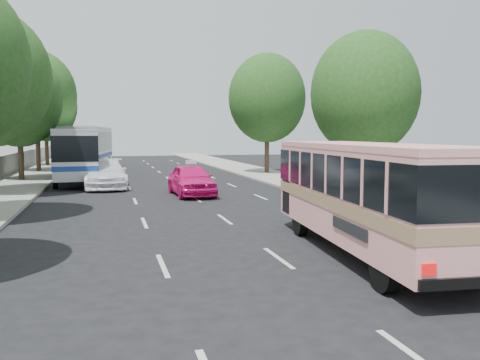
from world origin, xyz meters
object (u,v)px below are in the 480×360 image
object	(u,v)px
pink_bus	(368,186)
tour_coach_rear	(87,145)
pink_taxi	(191,180)
white_pickup	(106,174)
tour_coach_front	(72,151)

from	to	relation	value
pink_bus	tour_coach_rear	bearing A→B (deg)	108.82
pink_taxi	tour_coach_rear	xyz separation A→B (m)	(-5.72, 18.48, 1.42)
pink_bus	white_pickup	distance (m)	19.71
pink_taxi	white_pickup	xyz separation A→B (m)	(-4.19, 4.77, 0.02)
pink_bus	tour_coach_rear	world-z (taller)	tour_coach_rear
pink_bus	tour_coach_rear	xyz separation A→B (m)	(-8.05, 32.28, 0.43)
pink_taxi	tour_coach_rear	size ratio (longest dim) A/B	0.37
white_pickup	tour_coach_rear	bearing A→B (deg)	96.24
tour_coach_front	tour_coach_rear	bearing A→B (deg)	81.73
pink_bus	tour_coach_front	xyz separation A→B (m)	(-8.61, 22.73, 0.26)
white_pickup	tour_coach_rear	size ratio (longest dim) A/B	0.45
tour_coach_front	tour_coach_rear	xyz separation A→B (m)	(0.56, 9.55, 0.17)
pink_taxi	tour_coach_rear	distance (m)	19.40
pink_bus	pink_taxi	bearing A→B (deg)	104.42
pink_taxi	tour_coach_rear	bearing A→B (deg)	104.50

